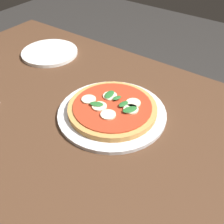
{
  "coord_description": "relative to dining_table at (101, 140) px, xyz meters",
  "views": [
    {
      "loc": [
        0.42,
        -0.51,
        1.33
      ],
      "look_at": [
        0.03,
        0.03,
        0.79
      ],
      "focal_mm": 44.29,
      "sensor_mm": 36.0,
      "label": 1
    }
  ],
  "objects": [
    {
      "name": "pizza",
      "position": [
        0.03,
        0.03,
        0.13
      ],
      "size": [
        0.28,
        0.28,
        0.03
      ],
      "color": "tan",
      "rests_on": "serving_tray"
    },
    {
      "name": "dining_table",
      "position": [
        0.0,
        0.0,
        0.0
      ],
      "size": [
        1.55,
        0.81,
        0.78
      ],
      "color": "#4C301E",
      "rests_on": "ground_plane"
    },
    {
      "name": "serving_tray",
      "position": [
        0.03,
        0.03,
        0.11
      ],
      "size": [
        0.34,
        0.34,
        0.01
      ],
      "primitive_type": "cylinder",
      "color": "silver",
      "rests_on": "dining_table"
    },
    {
      "name": "plate_white",
      "position": [
        -0.42,
        0.19,
        0.11
      ],
      "size": [
        0.23,
        0.23,
        0.01
      ],
      "primitive_type": "cylinder",
      "color": "white",
      "rests_on": "dining_table"
    }
  ]
}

